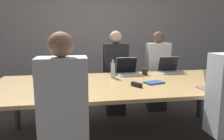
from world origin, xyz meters
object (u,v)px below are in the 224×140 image
laptop_far_right (169,68)px  laptop_near_left (63,91)px  laptop_near_right (216,84)px  bottle_far_center (113,70)px  person_far_center (116,75)px  bottle_near_left (38,84)px  stapler (137,85)px  cup_far_left (35,74)px  laptop_far_center (127,70)px  person_far_right (157,73)px  person_near_left (64,122)px  cup_far_center (145,72)px  laptop_far_left (52,72)px

laptop_far_right → laptop_near_left: bearing=-145.6°
laptop_near_right → bottle_far_center: bearing=-40.3°
person_far_center → bottle_near_left: person_far_center is taller
stapler → cup_far_left: bearing=119.6°
laptop_far_center → laptop_far_right: 0.70m
bottle_near_left → laptop_near_right: (1.92, -0.13, -0.05)m
cup_far_left → stapler: (1.28, -0.77, -0.02)m
laptop_far_center → person_far_right: person_far_right is taller
laptop_far_center → person_near_left: person_near_left is taller
stapler → laptop_far_center: bearing=55.8°
laptop_far_center → cup_far_center: 0.27m
laptop_far_left → stapler: size_ratio=2.02×
laptop_near_left → laptop_far_left: bearing=-78.9°
bottle_near_left → laptop_near_left: bearing=-27.9°
laptop_near_right → person_far_right: bearing=-86.8°
laptop_far_right → person_far_center: bearing=154.7°
person_far_center → cup_far_left: size_ratio=15.96×
laptop_far_center → bottle_far_center: laptop_far_center is taller
laptop_far_right → laptop_far_left: bearing=-179.6°
laptop_far_center → laptop_far_right: bearing=3.4°
person_far_center → laptop_near_left: size_ratio=4.37×
person_far_right → person_far_center: bearing=-174.5°
laptop_far_right → laptop_near_left: laptop_near_left is taller
person_far_right → person_near_left: (-1.56, -1.92, -0.00)m
laptop_far_center → bottle_near_left: bottle_near_left is taller
laptop_far_right → laptop_near_right: size_ratio=1.01×
laptop_far_right → cup_far_left: size_ratio=3.58×
laptop_near_left → laptop_near_right: (1.66, 0.01, -0.01)m
cup_far_center → laptop_far_right: (0.44, 0.11, 0.03)m
laptop_far_right → person_near_left: size_ratio=0.23×
cup_far_center → laptop_near_left: laptop_near_left is taller
cup_far_center → stapler: size_ratio=0.64×
bottle_near_left → person_far_right: bearing=37.4°
bottle_near_left → laptop_far_center: bearing=38.3°
person_far_center → laptop_near_right: size_ratio=4.50×
laptop_near_left → bottle_near_left: bottle_near_left is taller
cup_far_center → laptop_far_left: size_ratio=0.32×
person_far_center → laptop_far_left: size_ratio=4.66×
person_far_center → stapler: size_ratio=9.44×
cup_far_center → person_near_left: size_ratio=0.07×
bottle_far_center → laptop_far_right: (0.95, 0.23, -0.04)m
person_far_center → cup_far_left: (-1.24, -0.39, 0.12)m
laptop_far_right → person_far_right: 0.48m
laptop_far_center → bottle_near_left: (-1.16, -0.91, 0.04)m
laptop_near_right → laptop_near_left: bearing=0.3°
bottle_far_center → person_far_right: (0.93, 0.68, -0.19)m
laptop_near_right → laptop_far_left: bearing=-29.8°
laptop_far_right → laptop_near_left: 1.93m
bottle_far_center → stapler: bottle_far_center is taller
person_near_left → person_far_center: bearing=-113.1°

